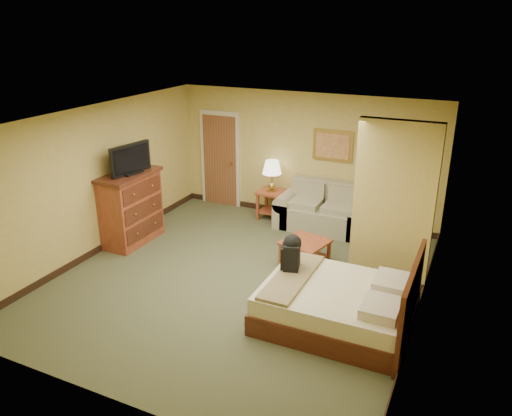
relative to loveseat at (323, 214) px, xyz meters
The scene contains 17 objects.
floor 2.66m from the loveseat, 102.50° to the right, with size 6.00×6.00×0.00m, color #4B4F33.
ceiling 3.50m from the loveseat, 102.50° to the right, with size 6.00×6.00×0.00m, color white.
back_wall 1.23m from the loveseat, 143.41° to the left, with size 5.50×0.02×2.60m, color tan.
left_wall 4.32m from the loveseat, 142.20° to the right, with size 0.02×6.00×2.60m, color tan.
right_wall 3.52m from the loveseat, 49.78° to the right, with size 0.02×6.00×2.60m, color tan.
partition 2.49m from the loveseat, 46.28° to the right, with size 1.20×0.15×2.60m, color tan.
door 2.65m from the loveseat, behind, with size 0.94×0.16×2.10m.
baseboard 0.75m from the loveseat, 144.07° to the left, with size 5.50×0.02×0.12m, color black.
loveseat is the anchor object (origin of this frame).
side_table 1.16m from the loveseat, behind, with size 0.54×0.54×0.60m.
table_lamp 1.40m from the loveseat, behind, with size 0.39×0.39×0.65m.
coffee_table 1.65m from the loveseat, 82.88° to the right, with size 0.83×0.83×0.44m.
wall_picture 1.36m from the loveseat, 90.00° to the left, with size 0.80×0.04×0.63m.
dresser 3.72m from the loveseat, 145.47° to the right, with size 0.66×1.26×1.34m.
tv 3.84m from the loveseat, 144.58° to the right, with size 0.28×0.88×0.54m.
bed 3.34m from the loveseat, 68.05° to the right, with size 2.01×1.71×1.10m.
backpack 2.96m from the loveseat, 81.42° to the right, with size 0.29×0.37×0.56m.
Camera 1 is at (3.24, -6.32, 3.96)m, focal length 35.00 mm.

